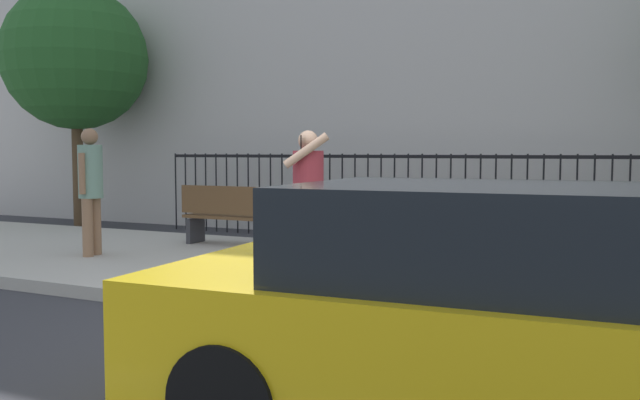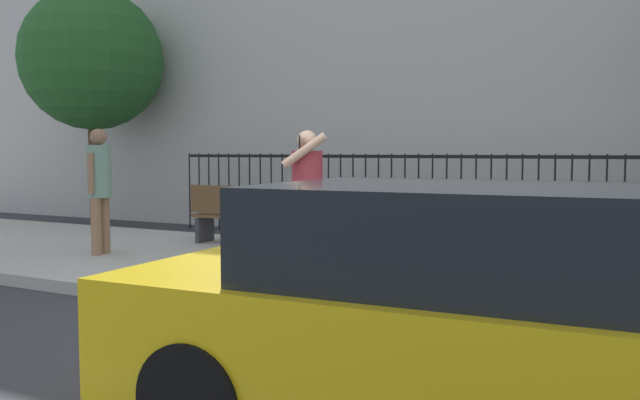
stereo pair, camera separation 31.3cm
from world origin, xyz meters
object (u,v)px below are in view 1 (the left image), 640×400
taxi_yellow (503,318)px  street_tree_far (75,58)px  pedestrian_on_phone (308,196)px  pedestrian_walking (91,183)px  street_bench (229,214)px

taxi_yellow → street_tree_far: street_tree_far is taller
pedestrian_on_phone → pedestrian_walking: size_ratio=0.95×
pedestrian_walking → street_bench: pedestrian_walking is taller
street_tree_far → pedestrian_on_phone: bearing=-28.3°
taxi_yellow → street_bench: bearing=135.6°
pedestrian_on_phone → street_tree_far: 8.86m
street_bench → taxi_yellow: bearing=-44.4°
taxi_yellow → street_tree_far: bearing=146.0°
pedestrian_on_phone → pedestrian_walking: 3.79m
pedestrian_on_phone → taxi_yellow: bearing=-46.8°
pedestrian_walking → street_bench: bearing=54.3°
pedestrian_on_phone → street_bench: bearing=138.3°
taxi_yellow → pedestrian_walking: size_ratio=2.36×
pedestrian_on_phone → street_bench: (-2.54, 2.26, -0.50)m
taxi_yellow → street_bench: size_ratio=2.67×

